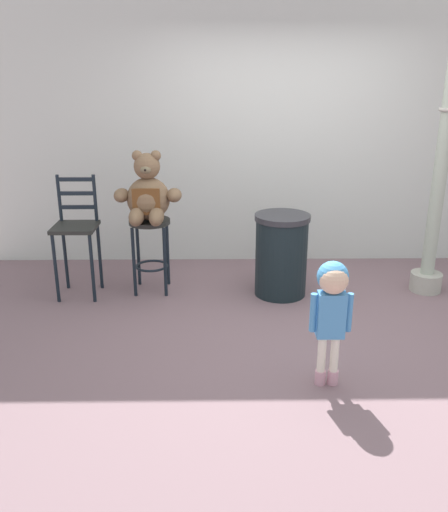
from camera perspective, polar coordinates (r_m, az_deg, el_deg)
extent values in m
plane|color=slate|center=(4.54, 7.70, -7.70)|extent=(24.00, 24.00, 0.00)
cube|color=silver|center=(5.94, 5.80, 16.07)|extent=(6.39, 0.30, 3.45)
cylinder|color=black|center=(5.09, -7.93, 3.65)|extent=(0.39, 0.39, 0.04)
cylinder|color=black|center=(5.08, -9.56, -0.69)|extent=(0.03, 0.03, 0.67)
cylinder|color=black|center=(5.04, -6.30, -0.68)|extent=(0.03, 0.03, 0.67)
cylinder|color=black|center=(5.35, -9.12, 0.37)|extent=(0.03, 0.03, 0.67)
cylinder|color=black|center=(5.31, -6.02, 0.39)|extent=(0.03, 0.03, 0.67)
torus|color=black|center=(5.22, -7.71, -1.04)|extent=(0.31, 0.31, 0.02)
sphere|color=brown|center=(5.03, -8.04, 6.05)|extent=(0.40, 0.40, 0.40)
cube|color=brown|center=(4.87, -8.28, 5.73)|extent=(0.25, 0.03, 0.24)
sphere|color=brown|center=(4.97, -8.21, 9.44)|extent=(0.24, 0.24, 0.24)
ellipsoid|color=#6E6248|center=(4.87, -8.35, 9.06)|extent=(0.10, 0.08, 0.07)
sphere|color=black|center=(4.85, -8.39, 9.03)|extent=(0.03, 0.03, 0.03)
sphere|color=brown|center=(4.97, -9.24, 10.50)|extent=(0.10, 0.10, 0.10)
sphere|color=brown|center=(4.95, -7.28, 10.55)|extent=(0.10, 0.10, 0.10)
ellipsoid|color=brown|center=(5.03, -10.85, 6.36)|extent=(0.14, 0.22, 0.13)
ellipsoid|color=brown|center=(4.97, -5.33, 6.47)|extent=(0.14, 0.22, 0.13)
ellipsoid|color=brown|center=(4.89, -9.29, 4.16)|extent=(0.14, 0.34, 0.16)
ellipsoid|color=brown|center=(4.87, -7.19, 4.19)|extent=(0.14, 0.34, 0.16)
cylinder|color=#CE97A7|center=(3.82, 10.19, -12.57)|extent=(0.07, 0.07, 0.10)
cylinder|color=silver|center=(3.73, 10.36, -10.18)|extent=(0.06, 0.06, 0.26)
cylinder|color=#CE97A7|center=(3.84, 11.50, -12.51)|extent=(0.07, 0.07, 0.10)
cylinder|color=silver|center=(3.74, 11.69, -10.12)|extent=(0.06, 0.06, 0.26)
cube|color=#4589C5|center=(3.60, 11.32, -6.14)|extent=(0.18, 0.10, 0.31)
cylinder|color=#4589C5|center=(3.57, 9.48, -5.96)|extent=(0.05, 0.05, 0.27)
cylinder|color=#4589C5|center=(3.62, 13.16, -5.86)|extent=(0.05, 0.05, 0.27)
sphere|color=#D8B293|center=(3.51, 11.58, -2.47)|extent=(0.19, 0.19, 0.19)
sphere|color=#438EC8|center=(3.52, 11.51, -2.18)|extent=(0.21, 0.21, 0.21)
cylinder|color=black|center=(5.07, 6.09, -0.16)|extent=(0.49, 0.49, 0.73)
cylinder|color=#2D2D33|center=(4.96, 6.25, 4.11)|extent=(0.51, 0.51, 0.05)
cylinder|color=#A9A89A|center=(5.58, 20.67, -2.57)|extent=(0.30, 0.30, 0.18)
cylinder|color=#A3AE9C|center=(5.24, 22.61, 12.67)|extent=(0.12, 0.12, 2.79)
cube|color=black|center=(5.12, -15.57, 2.97)|extent=(0.39, 0.39, 0.03)
cylinder|color=black|center=(5.11, -17.49, -1.30)|extent=(0.03, 0.03, 0.65)
cylinder|color=black|center=(5.03, -13.85, -1.30)|extent=(0.03, 0.03, 0.65)
cylinder|color=black|center=(5.42, -16.53, -0.06)|extent=(0.03, 0.03, 0.65)
cylinder|color=black|center=(5.33, -13.08, -0.05)|extent=(0.03, 0.03, 0.65)
cylinder|color=black|center=(5.26, -17.13, 5.92)|extent=(0.03, 0.03, 0.44)
cylinder|color=black|center=(5.18, -13.57, 6.04)|extent=(0.03, 0.03, 0.44)
cube|color=black|center=(5.24, -15.28, 5.05)|extent=(0.33, 0.02, 0.04)
cube|color=black|center=(5.21, -15.41, 6.45)|extent=(0.33, 0.02, 0.04)
cube|color=black|center=(5.18, -15.53, 7.87)|extent=(0.33, 0.02, 0.04)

